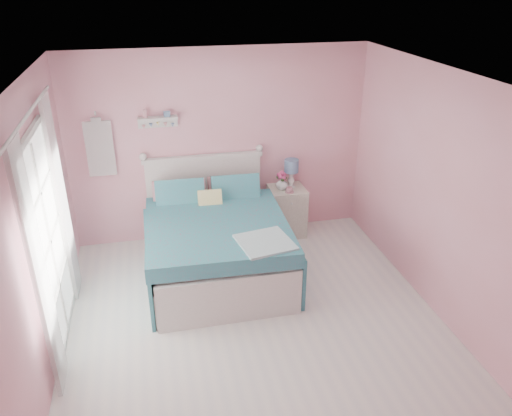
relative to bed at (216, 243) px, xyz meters
name	(u,v)px	position (x,y,z in m)	size (l,w,h in m)	color
floor	(257,329)	(0.25, -1.20, -0.41)	(4.50, 4.50, 0.00)	white
room_shell	(257,193)	(0.25, -1.20, 1.18)	(4.50, 4.50, 4.50)	pink
bed	(216,243)	(0.00, 0.00, 0.00)	(1.70, 2.11, 1.21)	silver
nightstand	(287,211)	(1.13, 0.79, -0.05)	(0.49, 0.48, 0.70)	beige
table_lamp	(291,168)	(1.20, 0.85, 0.57)	(0.20, 0.20, 0.39)	white
vase	(282,183)	(1.05, 0.78, 0.38)	(0.17, 0.17, 0.17)	silver
teacup	(289,190)	(1.12, 0.65, 0.33)	(0.09, 0.09, 0.07)	pink
roses	(282,175)	(1.04, 0.77, 0.51)	(0.14, 0.11, 0.12)	#D44885
wall_shelf	(157,119)	(-0.55, 0.99, 1.33)	(0.50, 0.15, 0.25)	silver
hanging_dress	(100,149)	(-1.30, 0.98, 0.99)	(0.34, 0.03, 0.72)	white
french_door	(49,243)	(-1.72, -0.80, 0.67)	(0.04, 1.32, 2.16)	silver
curtain_near	(40,274)	(-1.67, -1.55, 0.77)	(0.04, 0.40, 2.32)	white
curtain_far	(62,201)	(-1.67, -0.06, 0.77)	(0.04, 0.40, 2.32)	white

